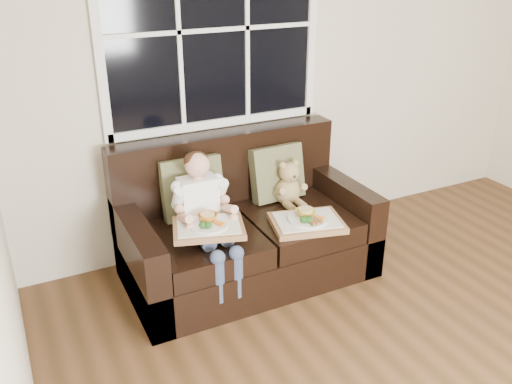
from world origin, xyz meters
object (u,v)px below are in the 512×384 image
teddy_bear (289,186)px  tray_right (307,221)px  tray_left (209,226)px  child (204,208)px  loveseat (244,233)px

teddy_bear → tray_right: 0.39m
teddy_bear → tray_left: (-0.75, -0.30, -0.01)m
child → tray_left: size_ratio=1.57×
teddy_bear → loveseat: bearing=-173.3°
tray_right → teddy_bear: bearing=94.2°
tray_left → tray_right: size_ratio=0.95×
tray_right → tray_left: bearing=-171.1°
teddy_bear → child: bearing=-166.6°
child → tray_left: bearing=-101.9°
tray_left → tray_right: (0.68, -0.06, -0.09)m
teddy_bear → tray_left: bearing=-156.4°
teddy_bear → tray_right: teddy_bear is taller
tray_left → tray_right: 0.69m
loveseat → tray_left: bearing=-144.0°
child → loveseat: bearing=19.0°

